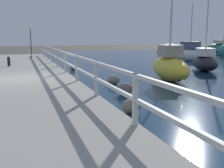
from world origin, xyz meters
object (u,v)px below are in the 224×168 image
sailboat_white (190,53)px  sailboat_yellow (170,67)px  sailboat_orange (169,51)px  dock_lamp (30,34)px  sailboat_black (205,62)px  mooring_bollard (9,61)px  sailboat_green (223,48)px

sailboat_white → sailboat_yellow: bearing=-154.4°
sailboat_white → sailboat_orange: (0.85, 4.94, -0.10)m
dock_lamp → sailboat_white: sailboat_white is taller
sailboat_yellow → sailboat_black: bearing=43.5°
sailboat_black → mooring_bollard: bearing=-175.3°
sailboat_orange → sailboat_green: sailboat_green is taller
dock_lamp → sailboat_white: bearing=-13.6°
sailboat_orange → sailboat_black: 12.03m
sailboat_yellow → sailboat_orange: size_ratio=1.07×
sailboat_yellow → sailboat_white: size_ratio=1.05×
mooring_bollard → sailboat_orange: (16.10, 7.29, -0.01)m
sailboat_orange → sailboat_white: bearing=-109.2°
dock_lamp → sailboat_orange: 14.68m
sailboat_white → sailboat_green: size_ratio=0.71×
sailboat_green → sailboat_orange: bearing=177.9°
sailboat_white → sailboat_green: bearing=10.3°
sailboat_yellow → sailboat_green: sailboat_green is taller
sailboat_yellow → mooring_bollard: bearing=150.4°
sailboat_orange → sailboat_black: (-4.26, -11.25, -0.03)m
sailboat_white → sailboat_black: size_ratio=0.93×
mooring_bollard → sailboat_green: bearing=19.8°
sailboat_white → sailboat_orange: bearing=56.2°
sailboat_green → sailboat_white: bearing=-158.6°
mooring_bollard → sailboat_white: sailboat_white is taller
sailboat_white → sailboat_green: sailboat_green is taller
dock_lamp → sailboat_orange: size_ratio=0.54×
sailboat_black → sailboat_orange: bearing=92.4°
dock_lamp → sailboat_black: size_ratio=0.49×
sailboat_yellow → sailboat_orange: sailboat_yellow is taller
sailboat_orange → sailboat_green: 9.02m
dock_lamp → sailboat_green: sailboat_green is taller
dock_lamp → sailboat_white: 14.13m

